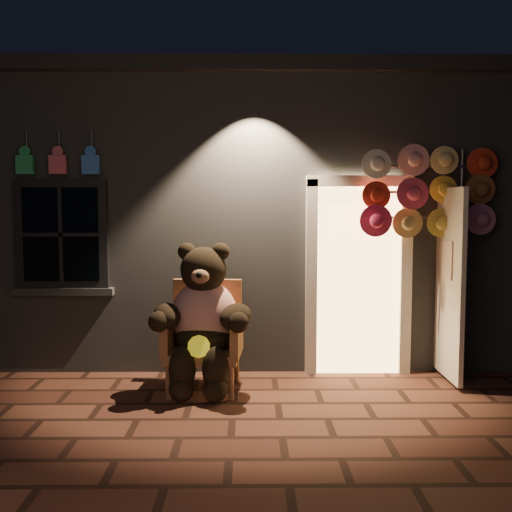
{
  "coord_description": "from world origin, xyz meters",
  "views": [
    {
      "loc": [
        0.16,
        -5.1,
        1.87
      ],
      "look_at": [
        0.22,
        1.0,
        1.35
      ],
      "focal_mm": 42.0,
      "sensor_mm": 36.0,
      "label": 1
    }
  ],
  "objects": [
    {
      "name": "hat_rack",
      "position": [
        2.06,
        1.28,
        1.98
      ],
      "size": [
        1.41,
        0.22,
        2.48
      ],
      "color": "#59595E",
      "rests_on": "ground"
    },
    {
      "name": "teddy_bear",
      "position": [
        -0.31,
        0.77,
        0.75
      ],
      "size": [
        1.08,
        0.86,
        1.49
      ],
      "rotation": [
        0.0,
        0.0,
        -0.07
      ],
      "color": "red",
      "rests_on": "ground"
    },
    {
      "name": "ground",
      "position": [
        0.0,
        0.0,
        0.0
      ],
      "size": [
        60.0,
        60.0,
        0.0
      ],
      "primitive_type": "plane",
      "color": "brown",
      "rests_on": "ground"
    },
    {
      "name": "shop_building",
      "position": [
        0.0,
        3.99,
        1.74
      ],
      "size": [
        7.3,
        5.95,
        3.51
      ],
      "color": "slate",
      "rests_on": "ground"
    },
    {
      "name": "wicker_armchair",
      "position": [
        -0.31,
        0.91,
        0.55
      ],
      "size": [
        0.8,
        0.73,
        1.09
      ],
      "rotation": [
        0.0,
        0.0,
        -0.07
      ],
      "color": "#915938",
      "rests_on": "ground"
    }
  ]
}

